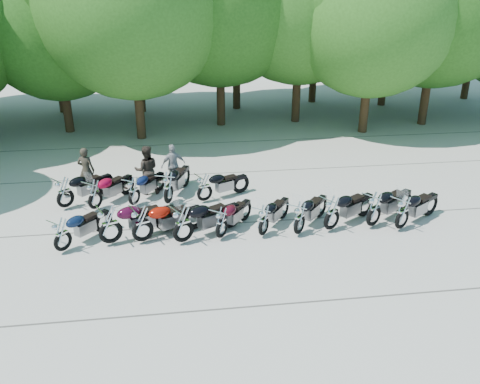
{
  "coord_description": "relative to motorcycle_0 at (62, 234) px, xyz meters",
  "views": [
    {
      "loc": [
        -1.96,
        -13.13,
        7.54
      ],
      "look_at": [
        0.0,
        1.5,
        1.1
      ],
      "focal_mm": 38.0,
      "sensor_mm": 36.0,
      "label": 1
    }
  ],
  "objects": [
    {
      "name": "motorcycle_3",
      "position": [
        3.48,
        0.04,
        0.09
      ],
      "size": [
        2.49,
        1.84,
        1.38
      ],
      "primitive_type": null,
      "rotation": [
        0.0,
        0.0,
        2.08
      ],
      "color": "black",
      "rests_on": "ground"
    },
    {
      "name": "tree_2",
      "position": [
        -1.92,
        12.51,
        4.71
      ],
      "size": [
        7.31,
        7.31,
        8.97
      ],
      "color": "#3A2614",
      "rests_on": "ground"
    },
    {
      "name": "motorcycle_1",
      "position": [
        1.34,
        0.25,
        0.11
      ],
      "size": [
        2.62,
        1.69,
        1.42
      ],
      "primitive_type": null,
      "rotation": [
        0.0,
        0.0,
        1.97
      ],
      "color": "#31061C",
      "rests_on": "ground"
    },
    {
      "name": "tree_14",
      "position": [
        16.01,
        15.76,
        5.23
      ],
      "size": [
        8.02,
        8.02,
        9.84
      ],
      "color": "#3A2614",
      "rests_on": "ground"
    },
    {
      "name": "motorcycle_14",
      "position": [
        4.31,
        2.94,
        -0.0
      ],
      "size": [
        2.19,
        1.49,
        1.2
      ],
      "primitive_type": null,
      "rotation": [
        0.0,
        0.0,
        2.02
      ],
      "color": "black",
      "rests_on": "ground"
    },
    {
      "name": "rider_1",
      "position": [
        2.3,
        4.04,
        0.31
      ],
      "size": [
        0.93,
        0.75,
        1.82
      ],
      "primitive_type": "imported",
      "rotation": [
        0.0,
        0.0,
        3.21
      ],
      "color": "black",
      "rests_on": "ground"
    },
    {
      "name": "tree_10",
      "position": [
        -2.96,
        16.64,
        5.05
      ],
      "size": [
        7.78,
        7.78,
        9.55
      ],
      "color": "#3A2614",
      "rests_on": "ground"
    },
    {
      "name": "tree_12",
      "position": [
        7.13,
        16.14,
        5.12
      ],
      "size": [
        7.88,
        7.88,
        9.67
      ],
      "color": "#3A2614",
      "rests_on": "ground"
    },
    {
      "name": "motorcycle_10",
      "position": [
        -0.45,
        3.03,
        0.04
      ],
      "size": [
        2.17,
        2.03,
        1.29
      ],
      "primitive_type": null,
      "rotation": [
        0.0,
        0.0,
        2.3
      ],
      "color": "black",
      "rests_on": "ground"
    },
    {
      "name": "tree_6",
      "position": [
        12.89,
        10.48,
        5.21
      ],
      "size": [
        8.0,
        8.0,
        9.82
      ],
      "color": "#3A2614",
      "rests_on": "ground"
    },
    {
      "name": "motorcycle_6",
      "position": [
        7.04,
        0.11,
        0.01
      ],
      "size": [
        1.92,
        2.09,
        1.23
      ],
      "primitive_type": null,
      "rotation": [
        0.0,
        0.0,
        2.43
      ],
      "color": "black",
      "rests_on": "ground"
    },
    {
      "name": "motorcycle_8",
      "position": [
        9.5,
        0.3,
        0.07
      ],
      "size": [
        2.38,
        1.94,
        1.35
      ],
      "primitive_type": null,
      "rotation": [
        0.0,
        0.0,
        2.16
      ],
      "color": "black",
      "rests_on": "ground"
    },
    {
      "name": "motorcycle_13",
      "position": [
        3.05,
        2.91,
        0.07
      ],
      "size": [
        1.54,
        2.47,
        1.34
      ],
      "primitive_type": null,
      "rotation": [
        0.0,
        0.0,
        2.77
      ],
      "color": "black",
      "rests_on": "ground"
    },
    {
      "name": "motorcycle_0",
      "position": [
        0.0,
        0.0,
        0.0
      ],
      "size": [
        1.89,
        2.03,
        1.2
      ],
      "primitive_type": null,
      "rotation": [
        0.0,
        0.0,
        2.42
      ],
      "color": "black",
      "rests_on": "ground"
    },
    {
      "name": "motorcycle_7",
      "position": [
        8.1,
        0.23,
        0.06
      ],
      "size": [
        2.36,
        1.87,
        1.33
      ],
      "primitive_type": null,
      "rotation": [
        0.0,
        0.0,
        2.14
      ],
      "color": "black",
      "rests_on": "ground"
    },
    {
      "name": "tree_3",
      "position": [
        1.76,
        10.91,
        5.72
      ],
      "size": [
        8.7,
        8.7,
        10.67
      ],
      "color": "#3A2614",
      "rests_on": "ground"
    },
    {
      "name": "rider_2",
      "position": [
        3.26,
        4.7,
        0.21
      ],
      "size": [
        1.02,
        0.67,
        1.62
      ],
      "primitive_type": "imported",
      "rotation": [
        0.0,
        0.0,
        3.46
      ],
      "color": "#959598",
      "rests_on": "ground"
    },
    {
      "name": "motorcycle_11",
      "position": [
        0.57,
        2.79,
        0.01
      ],
      "size": [
        1.87,
        2.13,
        1.23
      ],
      "primitive_type": null,
      "rotation": [
        0.0,
        0.0,
        2.48
      ],
      "color": "maroon",
      "rests_on": "ground"
    },
    {
      "name": "ground",
      "position": [
        5.33,
        -0.33,
        -0.6
      ],
      "size": [
        90.0,
        90.0,
        0.0
      ],
      "primitive_type": "plane",
      "color": "gray",
      "rests_on": "ground"
    },
    {
      "name": "tree_11",
      "position": [
        1.57,
        16.09,
        4.89
      ],
      "size": [
        7.56,
        7.56,
        9.28
      ],
      "color": "#3A2614",
      "rests_on": "ground"
    },
    {
      "name": "motorcycle_4",
      "position": [
        4.64,
        0.18,
        -0.02
      ],
      "size": [
        1.74,
        2.03,
        1.17
      ],
      "primitive_type": null,
      "rotation": [
        0.0,
        0.0,
        2.5
      ],
      "color": "#400814",
      "rests_on": "ground"
    },
    {
      "name": "motorcycle_12",
      "position": [
        1.87,
        2.94,
        -0.01
      ],
      "size": [
        1.7,
        2.1,
        1.19
      ],
      "primitive_type": null,
      "rotation": [
        0.0,
        0.0,
        2.55
      ],
      "color": "#0E183E",
      "rests_on": "ground"
    },
    {
      "name": "motorcycle_9",
      "position": [
        10.31,
        -0.0,
        0.05
      ],
      "size": [
        2.32,
        1.85,
        1.3
      ],
      "primitive_type": null,
      "rotation": [
        0.0,
        0.0,
        2.15
      ],
      "color": "black",
      "rests_on": "ground"
    },
    {
      "name": "motorcycle_5",
      "position": [
        5.93,
        0.18,
        -0.02
      ],
      "size": [
        1.72,
        2.02,
        1.16
      ],
      "primitive_type": null,
      "rotation": [
        0.0,
        0.0,
        2.51
      ],
      "color": "black",
      "rests_on": "ground"
    },
    {
      "name": "motorcycle_2",
      "position": [
        2.28,
        0.24,
        0.07
      ],
      "size": [
        2.46,
        1.63,
        1.34
      ],
      "primitive_type": null,
      "rotation": [
        0.0,
        0.0,
        1.99
      ],
      "color": "#901005",
      "rests_on": "ground"
    },
    {
      "name": "rider_0",
      "position": [
        0.1,
        4.42,
        0.26
      ],
      "size": [
        0.73,
        0.58,
        1.73
      ],
      "primitive_type": "imported",
      "rotation": [
        0.0,
        0.0,
        2.84
      ],
      "color": "#2B251C",
      "rests_on": "ground"
    }
  ]
}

